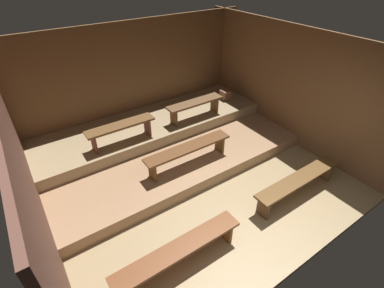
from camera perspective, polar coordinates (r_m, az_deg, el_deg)
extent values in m
cube|color=#9A8158|center=(5.88, -0.82, -5.87)|extent=(6.10, 5.34, 0.08)
cube|color=brown|center=(6.98, -11.72, 12.92)|extent=(6.10, 0.06, 2.55)
cube|color=brown|center=(4.50, -30.80, -4.84)|extent=(0.06, 5.34, 2.55)
cube|color=brown|center=(6.82, 18.56, 11.33)|extent=(0.06, 5.34, 2.55)
cube|color=#A07854|center=(6.33, -4.95, -0.74)|extent=(5.30, 2.90, 0.25)
cube|color=tan|center=(6.72, -8.01, 3.79)|extent=(5.30, 1.53, 0.25)
cube|color=brown|center=(4.13, -2.70, -20.39)|extent=(1.96, 0.31, 0.04)
cube|color=brown|center=(4.61, 6.87, -16.83)|extent=(0.05, 0.25, 0.38)
cube|color=brown|center=(5.43, 20.79, -6.59)|extent=(1.96, 0.31, 0.04)
cube|color=brown|center=(5.03, 14.19, -12.31)|extent=(0.05, 0.25, 0.38)
cube|color=brown|center=(6.17, 25.26, -4.84)|extent=(0.05, 0.25, 0.38)
cube|color=brown|center=(5.41, -0.77, -0.75)|extent=(1.81, 0.31, 0.04)
cube|color=brown|center=(5.24, -7.97, -5.44)|extent=(0.05, 0.25, 0.38)
cube|color=brown|center=(5.92, 5.60, 0.09)|extent=(0.05, 0.25, 0.38)
cube|color=brown|center=(5.80, -14.23, 3.66)|extent=(1.39, 0.31, 0.04)
cube|color=brown|center=(5.78, -19.15, 0.12)|extent=(0.05, 0.25, 0.38)
cube|color=brown|center=(6.08, -8.98, 3.59)|extent=(0.05, 0.25, 0.38)
cube|color=brown|center=(6.52, 0.61, 8.37)|extent=(1.39, 0.31, 0.04)
cube|color=brown|center=(6.34, -3.69, 5.35)|extent=(0.05, 0.25, 0.38)
cube|color=brown|center=(6.92, 4.55, 7.98)|extent=(0.05, 0.25, 0.38)
cube|color=brown|center=(7.61, 6.78, 9.84)|extent=(0.24, 0.24, 0.24)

